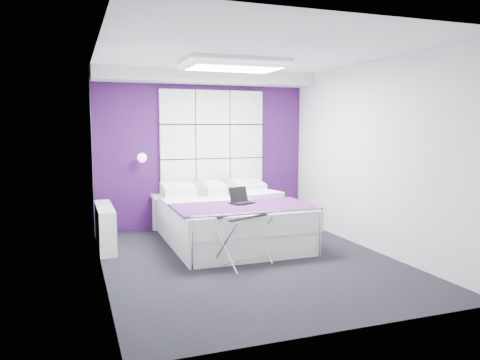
# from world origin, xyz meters

# --- Properties ---
(floor) EXTENTS (4.40, 4.40, 0.00)m
(floor) POSITION_xyz_m (0.00, 0.00, 0.00)
(floor) COLOR black
(floor) RESTS_ON ground
(ceiling) EXTENTS (4.40, 4.40, 0.00)m
(ceiling) POSITION_xyz_m (0.00, 0.00, 2.60)
(ceiling) COLOR white
(ceiling) RESTS_ON wall_back
(wall_back) EXTENTS (3.60, 0.00, 3.60)m
(wall_back) POSITION_xyz_m (0.00, 2.20, 1.30)
(wall_back) COLOR white
(wall_back) RESTS_ON floor
(wall_left) EXTENTS (0.00, 4.40, 4.40)m
(wall_left) POSITION_xyz_m (-1.80, 0.00, 1.30)
(wall_left) COLOR white
(wall_left) RESTS_ON floor
(wall_right) EXTENTS (0.00, 4.40, 4.40)m
(wall_right) POSITION_xyz_m (1.80, 0.00, 1.30)
(wall_right) COLOR white
(wall_right) RESTS_ON floor
(accent_wall) EXTENTS (3.58, 0.02, 2.58)m
(accent_wall) POSITION_xyz_m (0.00, 2.19, 1.30)
(accent_wall) COLOR #361048
(accent_wall) RESTS_ON wall_back
(soffit) EXTENTS (3.58, 0.50, 0.20)m
(soffit) POSITION_xyz_m (0.00, 1.95, 2.50)
(soffit) COLOR white
(soffit) RESTS_ON wall_back
(headboard) EXTENTS (1.80, 0.08, 2.30)m
(headboard) POSITION_xyz_m (0.15, 2.14, 1.17)
(headboard) COLOR silver
(headboard) RESTS_ON wall_back
(skylight) EXTENTS (1.36, 0.86, 0.12)m
(skylight) POSITION_xyz_m (0.00, 0.60, 2.55)
(skylight) COLOR white
(skylight) RESTS_ON ceiling
(wall_lamp) EXTENTS (0.15, 0.15, 0.15)m
(wall_lamp) POSITION_xyz_m (-1.05, 2.06, 1.22)
(wall_lamp) COLOR white
(wall_lamp) RESTS_ON wall_back
(radiator) EXTENTS (0.22, 1.20, 0.60)m
(radiator) POSITION_xyz_m (-1.69, 1.30, 0.30)
(radiator) COLOR white
(radiator) RESTS_ON floor
(bed) EXTENTS (1.88, 2.28, 0.79)m
(bed) POSITION_xyz_m (0.07, 1.01, 0.34)
(bed) COLOR white
(bed) RESTS_ON floor
(nightstand) EXTENTS (0.48, 0.37, 0.05)m
(nightstand) POSITION_xyz_m (-0.67, 2.02, 0.58)
(nightstand) COLOR white
(nightstand) RESTS_ON wall_back
(luggage_rack) EXTENTS (0.63, 0.46, 0.62)m
(luggage_rack) POSITION_xyz_m (-0.14, -0.12, 0.31)
(luggage_rack) COLOR silver
(luggage_rack) RESTS_ON floor
(laptop) EXTENTS (0.32, 0.23, 0.23)m
(laptop) POSITION_xyz_m (0.11, 0.62, 0.70)
(laptop) COLOR black
(laptop) RESTS_ON bed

